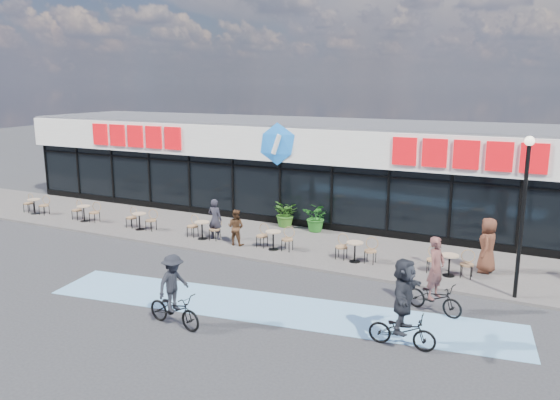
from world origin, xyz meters
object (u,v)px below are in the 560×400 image
potted_plant_left (285,214)px  patron_left (215,219)px  potted_plant_right (317,217)px  patron_right (236,227)px  bistro_set_0 (36,204)px  cyclist_b (435,287)px  lamp_post (524,203)px  cyclist_a (403,307)px  pedestrian_a (488,245)px  potted_plant_mid (287,214)px

potted_plant_left → patron_left: bearing=-119.7°
potted_plant_right → patron_right: size_ratio=0.88×
bistro_set_0 → cyclist_b: cyclist_b is taller
lamp_post → cyclist_a: bearing=-117.4°
patron_left → pedestrian_a: pedestrian_a is taller
potted_plant_right → potted_plant_mid: bearing=175.4°
patron_left → cyclist_b: cyclist_b is taller
potted_plant_left → patron_right: bearing=-99.3°
lamp_post → patron_right: bearing=174.9°
potted_plant_mid → potted_plant_right: potted_plant_right is taller
lamp_post → potted_plant_left: (-9.82, 4.29, -2.32)m
patron_right → cyclist_b: 8.84m
patron_left → cyclist_a: (9.23, -5.74, 0.12)m
bistro_set_0 → potted_plant_left: size_ratio=1.29×
patron_right → cyclist_a: 9.70m
potted_plant_left → potted_plant_mid: 0.09m
potted_plant_left → pedestrian_a: (8.77, -2.31, 0.36)m
potted_plant_mid → patron_left: size_ratio=0.67×
pedestrian_a → cyclist_a: cyclist_a is taller
lamp_post → potted_plant_right: bearing=153.0°
bistro_set_0 → pedestrian_a: 20.96m
patron_right → lamp_post: bearing=173.4°
potted_plant_right → patron_right: bearing=-123.0°
patron_right → pedestrian_a: size_ratio=0.76×
potted_plant_mid → cyclist_b: (7.71, -6.33, 0.10)m
potted_plant_mid → pedestrian_a: (8.69, -2.33, 0.38)m
patron_right → cyclist_a: cyclist_a is taller
lamp_post → potted_plant_right: size_ratio=3.80×
pedestrian_a → cyclist_a: (-1.28, -6.48, 0.02)m
potted_plant_right → pedestrian_a: size_ratio=0.67×
potted_plant_right → cyclist_b: cyclist_b is taller
potted_plant_left → potted_plant_mid: potted_plant_left is taller
potted_plant_mid → cyclist_b: bearing=-39.4°
potted_plant_left → patron_right: size_ratio=0.82×
potted_plant_mid → patron_left: patron_left is taller
patron_right → potted_plant_left: bearing=-100.8°
potted_plant_mid → cyclist_b: size_ratio=0.51×
potted_plant_mid → bistro_set_0: bearing=-165.3°
potted_plant_mid → patron_right: size_ratio=0.78×
cyclist_a → cyclist_b: size_ratio=1.03×
bistro_set_0 → patron_right: (11.61, -0.18, 0.27)m
bistro_set_0 → cyclist_b: (19.95, -3.12, 0.21)m
bistro_set_0 → cyclist_b: 20.20m
lamp_post → patron_right: 10.64m
patron_left → cyclist_b: 10.07m
potted_plant_left → cyclist_b: 10.02m
potted_plant_right → cyclist_b: 8.79m
bistro_set_0 → patron_right: 11.62m
lamp_post → cyclist_b: size_ratio=2.17×
potted_plant_right → cyclist_a: 10.52m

